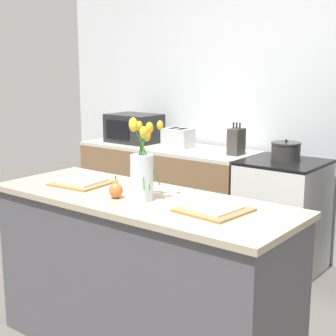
% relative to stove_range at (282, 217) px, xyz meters
% --- Properties ---
extents(back_wall, '(5.20, 0.08, 2.70)m').
position_rel_stove_range_xyz_m(back_wall, '(-0.10, 0.40, 0.90)').
color(back_wall, silver).
rests_on(back_wall, ground_plane).
extents(kitchen_island, '(1.80, 0.66, 0.94)m').
position_rel_stove_range_xyz_m(kitchen_island, '(-0.10, -1.60, 0.02)').
color(kitchen_island, '#4C4C51').
rests_on(kitchen_island, ground_plane).
extents(back_counter, '(1.68, 0.60, 0.91)m').
position_rel_stove_range_xyz_m(back_counter, '(-1.16, 0.00, 0.00)').
color(back_counter, brown).
rests_on(back_counter, ground_plane).
extents(stove_range, '(0.60, 0.61, 0.91)m').
position_rel_stove_range_xyz_m(stove_range, '(0.00, 0.00, 0.00)').
color(stove_range, silver).
rests_on(stove_range, ground_plane).
extents(flower_vase, '(0.18, 0.17, 0.44)m').
position_rel_stove_range_xyz_m(flower_vase, '(-0.05, -1.64, 0.65)').
color(flower_vase, silver).
rests_on(flower_vase, kitchen_island).
extents(pear_figurine, '(0.08, 0.08, 0.12)m').
position_rel_stove_range_xyz_m(pear_figurine, '(-0.18, -1.70, 0.53)').
color(pear_figurine, '#C66B33').
rests_on(pear_figurine, kitchen_island).
extents(plate_setting_left, '(0.33, 0.33, 0.02)m').
position_rel_stove_range_xyz_m(plate_setting_left, '(-0.57, -1.59, 0.49)').
color(plate_setting_left, olive).
rests_on(plate_setting_left, kitchen_island).
extents(plate_setting_right, '(0.33, 0.33, 0.02)m').
position_rel_stove_range_xyz_m(plate_setting_right, '(0.37, -1.59, 0.49)').
color(plate_setting_right, olive).
rests_on(plate_setting_right, kitchen_island).
extents(toaster, '(0.28, 0.18, 0.17)m').
position_rel_stove_range_xyz_m(toaster, '(-1.05, 0.02, 0.54)').
color(toaster, '#B7BABC').
rests_on(toaster, back_counter).
extents(cooking_pot, '(0.23, 0.23, 0.17)m').
position_rel_stove_range_xyz_m(cooking_pot, '(-0.01, 0.04, 0.53)').
color(cooking_pot, '#2D2D2D').
rests_on(cooking_pot, stove_range).
extents(microwave, '(0.48, 0.37, 0.27)m').
position_rel_stove_range_xyz_m(microwave, '(-1.56, -0.00, 0.59)').
color(microwave, black).
rests_on(microwave, back_counter).
extents(knife_block, '(0.10, 0.14, 0.27)m').
position_rel_stove_range_xyz_m(knife_block, '(-0.44, -0.00, 0.57)').
color(knife_block, '#3D3833').
rests_on(knife_block, back_counter).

